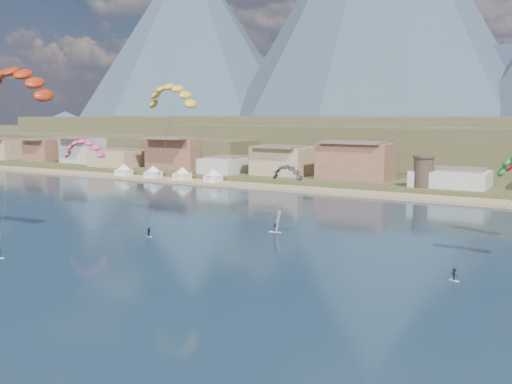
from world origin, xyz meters
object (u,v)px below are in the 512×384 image
watchtower (423,171)px  kitesurfer_yellow (172,93)px  kitesurfer_red (17,79)px  windsurfer (276,225)px

watchtower → kitesurfer_yellow: kitesurfer_yellow is taller
kitesurfer_red → kitesurfer_yellow: kitesurfer_red is taller
watchtower → kitesurfer_yellow: size_ratio=0.29×
kitesurfer_red → windsurfer: bearing=40.0°
kitesurfer_yellow → kitesurfer_red: bearing=-112.0°
watchtower → windsurfer: watchtower is taller
kitesurfer_red → kitesurfer_yellow: (10.94, 27.10, -1.59)m
kitesurfer_yellow → windsurfer: 33.52m
watchtower → windsurfer: (-10.82, -64.43, -5.05)m
watchtower → windsurfer: size_ratio=2.07×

